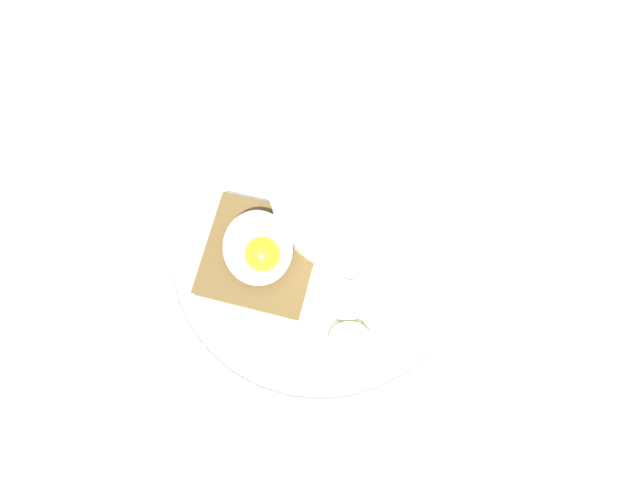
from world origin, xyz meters
The scene contains 9 objects.
ground_plane centered at (0.00, 0.00, 1.00)cm, with size 120.00×120.00×2.00cm, color gray.
plate centered at (0.00, 0.00, 2.80)cm, with size 26.00×26.00×1.60cm.
oatmeal_bowl centered at (-3.84, 3.85, 5.95)cm, with size 14.71×14.71×5.83cm.
toast_slice centered at (0.29, -4.95, 3.83)cm, with size 11.75×11.75×1.49cm.
poached_egg centered at (0.41, -4.90, 6.22)cm, with size 6.16×5.46×3.96cm.
banana_slice_front centered at (6.46, 3.45, 3.51)cm, with size 3.66×3.69×1.13cm.
banana_slice_left centered at (7.35, 6.12, 3.70)cm, with size 4.40×4.39×1.46cm.
banana_slice_back centered at (8.51, 0.65, 3.82)cm, with size 4.87×4.92×1.87cm.
banana_slice_right centered at (5.00, 1.26, 3.46)cm, with size 4.32×4.31×0.98cm.
Camera 1 is at (15.09, -2.95, 52.40)cm, focal length 35.00 mm.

